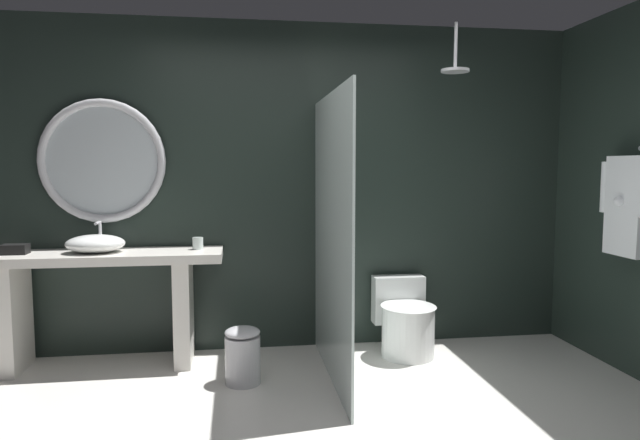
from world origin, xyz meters
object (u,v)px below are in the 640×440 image
(tumbler_cup, at_px, (198,243))
(hanging_bathrobe, at_px, (629,201))
(round_wall_mirror, at_px, (102,161))
(vessel_sink, at_px, (95,243))
(rain_shower_head, at_px, (455,66))
(toilet, at_px, (405,322))
(waste_bin, at_px, (243,355))
(tissue_box, at_px, (15,249))

(tumbler_cup, distance_m, hanging_bathrobe, 3.06)
(round_wall_mirror, bearing_deg, vessel_sink, -94.18)
(rain_shower_head, distance_m, toilet, 1.97)
(rain_shower_head, bearing_deg, vessel_sink, 174.05)
(rain_shower_head, distance_m, waste_bin, 2.53)
(vessel_sink, bearing_deg, rain_shower_head, -5.95)
(rain_shower_head, relative_size, hanging_bathrobe, 0.47)
(tumbler_cup, bearing_deg, vessel_sink, -175.57)
(tissue_box, xyz_separation_m, rain_shower_head, (3.14, -0.27, 1.31))
(hanging_bathrobe, height_order, waste_bin, hanging_bathrobe)
(hanging_bathrobe, bearing_deg, tissue_box, 169.70)
(tumbler_cup, distance_m, toilet, 1.72)
(rain_shower_head, xyz_separation_m, toilet, (-0.28, 0.22, -1.94))
(tissue_box, height_order, hanging_bathrobe, hanging_bathrobe)
(waste_bin, bearing_deg, tumbler_cup, 120.67)
(rain_shower_head, height_order, waste_bin, rain_shower_head)
(rain_shower_head, height_order, toilet, rain_shower_head)
(tissue_box, distance_m, toilet, 2.93)
(toilet, bearing_deg, vessel_sink, 178.89)
(round_wall_mirror, bearing_deg, rain_shower_head, -11.05)
(waste_bin, bearing_deg, round_wall_mirror, 145.07)
(toilet, bearing_deg, tissue_box, 179.03)
(hanging_bathrobe, bearing_deg, rain_shower_head, 155.23)
(tissue_box, distance_m, waste_bin, 1.80)
(rain_shower_head, relative_size, toilet, 0.60)
(hanging_bathrobe, xyz_separation_m, waste_bin, (-2.61, 0.28, -1.04))
(hanging_bathrobe, distance_m, toilet, 1.81)
(tumbler_cup, height_order, hanging_bathrobe, hanging_bathrobe)
(vessel_sink, relative_size, tumbler_cup, 4.57)
(rain_shower_head, xyz_separation_m, hanging_bathrobe, (1.06, -0.49, -0.95))
(vessel_sink, bearing_deg, waste_bin, -24.88)
(round_wall_mirror, bearing_deg, tumbler_cup, -14.07)
(tissue_box, bearing_deg, round_wall_mirror, 22.01)
(round_wall_mirror, height_order, toilet, round_wall_mirror)
(tissue_box, bearing_deg, hanging_bathrobe, -10.30)
(vessel_sink, distance_m, hanging_bathrobe, 3.74)
(tumbler_cup, distance_m, round_wall_mirror, 0.95)
(tissue_box, xyz_separation_m, hanging_bathrobe, (4.20, -0.76, 0.35))
(vessel_sink, height_order, toilet, vessel_sink)
(tumbler_cup, height_order, toilet, tumbler_cup)
(round_wall_mirror, bearing_deg, waste_bin, -34.93)
(hanging_bathrobe, relative_size, toilet, 1.27)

